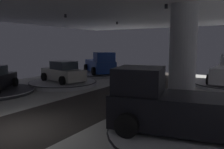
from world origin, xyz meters
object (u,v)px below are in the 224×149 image
at_px(pickup_truck_mid_right, 176,106).
at_px(display_car_far_left, 63,72).
at_px(display_platform_mid_right, 184,135).
at_px(visitor_walking_near, 113,77).
at_px(display_platform_far_left, 63,83).
at_px(display_platform_deep_left, 100,74).
at_px(column_right, 183,57).
at_px(pickup_truck_deep_left, 100,65).

bearing_deg(pickup_truck_mid_right, display_car_far_left, 152.94).
bearing_deg(display_platform_mid_right, visitor_walking_near, 136.64).
distance_m(display_platform_far_left, visitor_walking_near, 4.42).
xyz_separation_m(pickup_truck_mid_right, display_platform_deep_left, (-12.17, 12.37, -1.00)).
height_order(column_right, display_platform_deep_left, column_right).
xyz_separation_m(column_right, display_platform_far_left, (-10.26, 1.54, -2.56)).
height_order(column_right, display_car_far_left, column_right).
xyz_separation_m(display_platform_mid_right, pickup_truck_mid_right, (-0.31, -0.07, 1.04)).
relative_size(column_right, display_platform_deep_left, 0.97).
bearing_deg(column_right, pickup_truck_mid_right, -77.07).
distance_m(pickup_truck_mid_right, pickup_truck_deep_left, 17.03).
bearing_deg(column_right, display_platform_mid_right, -72.79).
height_order(display_platform_mid_right, display_car_far_left, display_car_far_left).
xyz_separation_m(display_platform_deep_left, pickup_truck_deep_left, (0.25, -0.20, 1.09)).
height_order(pickup_truck_mid_right, display_car_far_left, pickup_truck_mid_right).
bearing_deg(column_right, pickup_truck_deep_left, 143.91).
height_order(pickup_truck_mid_right, display_platform_deep_left, pickup_truck_mid_right).
height_order(display_platform_mid_right, display_platform_far_left, display_platform_far_left).
distance_m(display_car_far_left, visitor_walking_near, 4.34).
distance_m(column_right, pickup_truck_mid_right, 4.57).
bearing_deg(display_platform_deep_left, column_right, -36.16).
distance_m(display_platform_mid_right, display_platform_far_left, 12.85).
relative_size(column_right, display_platform_mid_right, 0.97).
height_order(pickup_truck_deep_left, visitor_walking_near, pickup_truck_deep_left).
bearing_deg(display_platform_mid_right, column_right, 107.21).
xyz_separation_m(display_platform_far_left, display_platform_deep_left, (-0.94, 6.65, -0.00)).
bearing_deg(display_platform_far_left, pickup_truck_mid_right, -27.03).
relative_size(display_platform_deep_left, visitor_walking_near, 3.57).
xyz_separation_m(display_platform_far_left, pickup_truck_deep_left, (-0.69, 6.44, 1.08)).
bearing_deg(display_car_far_left, visitor_walking_near, 17.75).
distance_m(column_right, visitor_walking_near, 6.99).
bearing_deg(pickup_truck_deep_left, visitor_walking_near, -46.61).
bearing_deg(display_platform_far_left, display_platform_deep_left, 98.07).
distance_m(pickup_truck_mid_right, display_car_far_left, 12.57).
height_order(pickup_truck_mid_right, display_platform_far_left, pickup_truck_mid_right).
xyz_separation_m(display_platform_mid_right, pickup_truck_deep_left, (-12.23, 12.10, 1.13)).
distance_m(column_right, display_platform_mid_right, 5.03).
bearing_deg(pickup_truck_mid_right, display_platform_far_left, 152.97).
bearing_deg(pickup_truck_deep_left, display_platform_mid_right, -44.69).
relative_size(pickup_truck_mid_right, pickup_truck_deep_left, 1.03).
height_order(display_platform_mid_right, visitor_walking_near, visitor_walking_near).
height_order(column_right, pickup_truck_deep_left, column_right).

